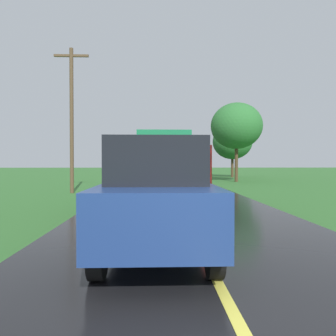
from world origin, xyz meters
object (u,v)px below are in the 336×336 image
Objects in this scene: banana_truck_far at (158,164)px; roadside_tree_mid_right at (232,142)px; utility_pole_roadside at (72,116)px; roadside_tree_near_left at (236,126)px; following_car at (157,195)px; banana_truck_near at (164,167)px.

roadside_tree_mid_right is (8.19, 7.02, 2.47)m from banana_truck_far.
utility_pole_roadside is 14.80m from roadside_tree_near_left.
roadside_tree_near_left is 1.13× the size of roadside_tree_mid_right.
banana_truck_far reaches higher than following_car.
roadside_tree_near_left is 1.63× the size of following_car.
roadside_tree_near_left is at bearing 66.40° from banana_truck_near.
banana_truck_near is 24.30m from roadside_tree_mid_right.
following_car is at bearing -92.32° from banana_truck_near.
banana_truck_far is at bearing -139.39° from roadside_tree_mid_right.
banana_truck_near is at bearing -46.66° from utility_pole_roadside.
roadside_tree_mid_right reaches higher than banana_truck_near.
banana_truck_far is 22.28m from following_car.
banana_truck_far is 11.06m from roadside_tree_mid_right.
banana_truck_near is 7.48m from utility_pole_roadside.
roadside_tree_near_left is at bearing -101.09° from roadside_tree_mid_right.
utility_pole_roadside reaches higher than roadside_tree_near_left.
following_car is at bearing -90.23° from banana_truck_far.
banana_truck_near is at bearing 87.68° from following_car.
utility_pole_roadside is 1.30× the size of roadside_tree_mid_right.
roadside_tree_mid_right reaches higher than banana_truck_far.
utility_pole_roadside reaches higher than following_car.
banana_truck_far is 11.95m from utility_pole_roadside.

